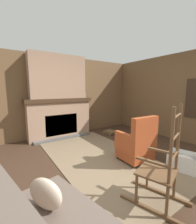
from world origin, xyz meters
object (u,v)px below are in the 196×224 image
(armchair, at_px, (137,145))
(oil_lamp_vase, at_px, (42,96))
(laundry_basket, at_px, (183,161))
(storage_case, at_px, (82,95))
(rocking_chair, at_px, (160,173))
(firewood_stack, at_px, (110,132))

(armchair, distance_m, oil_lamp_vase, 2.93)
(armchair, xyz_separation_m, laundry_basket, (0.70, 0.48, -0.20))
(armchair, distance_m, storage_case, 2.66)
(rocking_chair, relative_size, storage_case, 6.07)
(firewood_stack, bearing_deg, storage_case, -134.58)
(firewood_stack, relative_size, oil_lamp_vase, 1.86)
(firewood_stack, xyz_separation_m, laundry_basket, (2.52, -0.28, 0.10))
(rocking_chair, relative_size, firewood_stack, 3.06)
(rocking_chair, xyz_separation_m, firewood_stack, (-2.79, 1.41, -0.37))
(laundry_basket, distance_m, storage_case, 3.41)
(armchair, distance_m, rocking_chair, 1.17)
(firewood_stack, height_order, oil_lamp_vase, oil_lamp_vase)
(laundry_basket, height_order, storage_case, storage_case)
(rocking_chair, bearing_deg, laundry_basket, -95.32)
(firewood_stack, bearing_deg, armchair, -22.60)
(armchair, bearing_deg, rocking_chair, 147.49)
(firewood_stack, distance_m, laundry_basket, 2.54)
(laundry_basket, relative_size, storage_case, 2.72)
(oil_lamp_vase, bearing_deg, armchair, 26.18)
(armchair, relative_size, rocking_chair, 0.74)
(armchair, relative_size, firewood_stack, 2.26)
(rocking_chair, bearing_deg, firewood_stack, -45.43)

